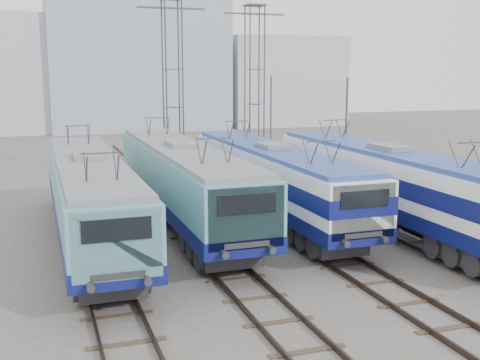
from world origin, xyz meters
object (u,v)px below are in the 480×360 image
object	(u,v)px
locomotive_far_left	(90,193)
locomotive_far_right	(390,180)
locomotive_center_right	(273,175)
mast_rear	(271,122)
catenary_tower_east	(255,81)
mast_mid	(346,138)
locomotive_center_left	(183,178)
catenary_tower_west	(173,82)

from	to	relation	value
locomotive_far_left	locomotive_far_right	world-z (taller)	locomotive_far_right
locomotive_center_right	mast_rear	distance (m)	17.55
locomotive_far_right	mast_rear	world-z (taller)	mast_rear
catenary_tower_east	mast_mid	bearing A→B (deg)	-78.14
locomotive_far_left	catenary_tower_east	bearing A→B (deg)	50.05
locomotive_center_left	mast_mid	size ratio (longest dim) A/B	2.70
catenary_tower_west	locomotive_center_right	bearing A→B (deg)	-79.65
locomotive_far_left	catenary_tower_west	world-z (taller)	catenary_tower_west
catenary_tower_west	locomotive_far_right	bearing A→B (deg)	-66.79
locomotive_far_left	mast_rear	size ratio (longest dim) A/B	2.61
locomotive_center_right	catenary_tower_west	distance (m)	13.26
catenary_tower_east	mast_mid	world-z (taller)	catenary_tower_east
locomotive_center_right	locomotive_far_right	distance (m)	5.66
locomotive_far_right	mast_mid	distance (m)	8.04
locomotive_center_left	locomotive_far_right	bearing A→B (deg)	-23.05
locomotive_far_left	locomotive_center_left	size ratio (longest dim) A/B	0.97
locomotive_center_left	locomotive_far_right	distance (m)	9.78
locomotive_far_right	mast_rear	distance (m)	19.86
catenary_tower_west	locomotive_far_left	bearing A→B (deg)	-116.04
catenary_tower_east	mast_mid	distance (m)	10.69
mast_rear	catenary_tower_east	bearing A→B (deg)	-136.40
catenary_tower_west	mast_mid	bearing A→B (deg)	-42.93
catenary_tower_east	mast_rear	bearing A→B (deg)	43.60
catenary_tower_west	mast_mid	world-z (taller)	catenary_tower_west
mast_mid	mast_rear	xyz separation A→B (m)	(0.00, 12.00, 0.00)
locomotive_far_left	locomotive_center_left	xyz separation A→B (m)	(4.50, 1.90, 0.07)
locomotive_far_right	mast_mid	bearing A→B (deg)	76.56
locomotive_far_right	locomotive_center_left	bearing A→B (deg)	156.95
mast_rear	catenary_tower_west	bearing A→B (deg)	-155.06
locomotive_far_left	locomotive_far_right	bearing A→B (deg)	-8.12
catenary_tower_east	locomotive_center_right	bearing A→B (deg)	-106.53
catenary_tower_east	mast_rear	world-z (taller)	catenary_tower_east
locomotive_far_right	locomotive_center_right	bearing A→B (deg)	142.71
locomotive_far_left	mast_mid	world-z (taller)	mast_mid
locomotive_center_left	mast_rear	world-z (taller)	mast_rear
locomotive_far_left	catenary_tower_west	size ratio (longest dim) A/B	1.52
locomotive_far_left	mast_rear	distance (m)	23.55
catenary_tower_west	mast_mid	size ratio (longest dim) A/B	1.71
catenary_tower_east	catenary_tower_west	bearing A→B (deg)	-162.90
locomotive_far_left	mast_mid	bearing A→B (deg)	20.75
locomotive_far_right	catenary_tower_east	xyz separation A→B (m)	(-0.25, 17.74, 4.27)
catenary_tower_east	locomotive_center_left	bearing A→B (deg)	-122.17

